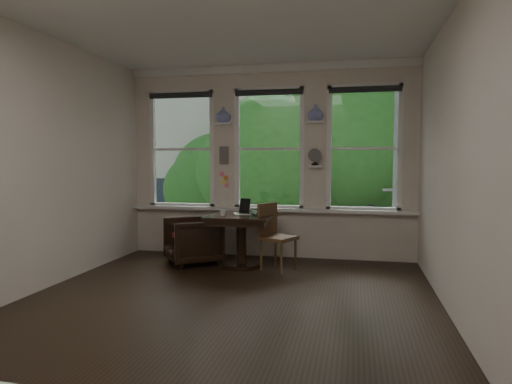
% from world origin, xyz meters
% --- Properties ---
extents(ground, '(4.50, 4.50, 0.00)m').
position_xyz_m(ground, '(0.00, 0.00, 0.00)').
color(ground, black).
rests_on(ground, ground).
extents(ceiling, '(4.50, 4.50, 0.00)m').
position_xyz_m(ceiling, '(0.00, 0.00, 3.00)').
color(ceiling, silver).
rests_on(ceiling, ground).
extents(wall_back, '(4.50, 0.00, 4.50)m').
position_xyz_m(wall_back, '(0.00, 2.25, 1.50)').
color(wall_back, beige).
rests_on(wall_back, ground).
extents(wall_front, '(4.50, 0.00, 4.50)m').
position_xyz_m(wall_front, '(0.00, -2.25, 1.50)').
color(wall_front, beige).
rests_on(wall_front, ground).
extents(wall_left, '(0.00, 4.50, 4.50)m').
position_xyz_m(wall_left, '(-2.25, 0.00, 1.50)').
color(wall_left, beige).
rests_on(wall_left, ground).
extents(wall_right, '(0.00, 4.50, 4.50)m').
position_xyz_m(wall_right, '(2.25, 0.00, 1.50)').
color(wall_right, beige).
rests_on(wall_right, ground).
extents(window_left, '(1.10, 0.12, 1.90)m').
position_xyz_m(window_left, '(-1.45, 2.25, 1.70)').
color(window_left, white).
rests_on(window_left, ground).
extents(window_center, '(1.10, 0.12, 1.90)m').
position_xyz_m(window_center, '(0.00, 2.25, 1.70)').
color(window_center, white).
rests_on(window_center, ground).
extents(window_right, '(1.10, 0.12, 1.90)m').
position_xyz_m(window_right, '(1.45, 2.25, 1.70)').
color(window_right, white).
rests_on(window_right, ground).
extents(shelf_left, '(0.26, 0.16, 0.03)m').
position_xyz_m(shelf_left, '(-0.72, 2.15, 2.10)').
color(shelf_left, white).
rests_on(shelf_left, ground).
extents(shelf_right, '(0.26, 0.16, 0.03)m').
position_xyz_m(shelf_right, '(0.72, 2.15, 2.10)').
color(shelf_right, white).
rests_on(shelf_right, ground).
extents(intercom, '(0.14, 0.06, 0.28)m').
position_xyz_m(intercom, '(-0.72, 2.18, 1.60)').
color(intercom, '#59544F').
rests_on(intercom, ground).
extents(sticky_notes, '(0.16, 0.01, 0.24)m').
position_xyz_m(sticky_notes, '(-0.72, 2.19, 1.25)').
color(sticky_notes, pink).
rests_on(sticky_notes, ground).
extents(desk_fan, '(0.20, 0.20, 0.24)m').
position_xyz_m(desk_fan, '(0.72, 2.13, 1.53)').
color(desk_fan, '#59544F').
rests_on(desk_fan, ground).
extents(vase_left, '(0.24, 0.24, 0.25)m').
position_xyz_m(vase_left, '(-0.72, 2.15, 2.24)').
color(vase_left, white).
rests_on(vase_left, shelf_left).
extents(vase_right, '(0.24, 0.24, 0.25)m').
position_xyz_m(vase_right, '(0.72, 2.15, 2.24)').
color(vase_right, white).
rests_on(vase_right, shelf_right).
extents(table, '(0.90, 0.90, 0.75)m').
position_xyz_m(table, '(-0.24, 1.39, 0.38)').
color(table, black).
rests_on(table, ground).
extents(armchair_left, '(1.03, 1.03, 0.68)m').
position_xyz_m(armchair_left, '(-0.99, 1.44, 0.34)').
color(armchair_left, black).
rests_on(armchair_left, ground).
extents(cushion_red, '(0.45, 0.45, 0.06)m').
position_xyz_m(cushion_red, '(-0.99, 1.44, 0.45)').
color(cushion_red, maroon).
rests_on(cushion_red, armchair_left).
extents(side_chair_right, '(0.56, 0.56, 0.92)m').
position_xyz_m(side_chair_right, '(0.30, 1.31, 0.46)').
color(side_chair_right, '#3E2516').
rests_on(side_chair_right, ground).
extents(laptop, '(0.34, 0.27, 0.02)m').
position_xyz_m(laptop, '(-0.19, 1.46, 0.76)').
color(laptop, black).
rests_on(laptop, table).
extents(mug, '(0.11, 0.11, 0.09)m').
position_xyz_m(mug, '(-0.47, 1.23, 0.79)').
color(mug, white).
rests_on(mug, table).
extents(drinking_glass, '(0.16, 0.16, 0.10)m').
position_xyz_m(drinking_glass, '(-0.03, 1.30, 0.80)').
color(drinking_glass, white).
rests_on(drinking_glass, table).
extents(tablet, '(0.17, 0.11, 0.22)m').
position_xyz_m(tablet, '(-0.23, 1.54, 0.86)').
color(tablet, black).
rests_on(tablet, table).
extents(papers, '(0.32, 0.36, 0.00)m').
position_xyz_m(papers, '(-0.27, 1.50, 0.75)').
color(papers, silver).
rests_on(papers, table).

